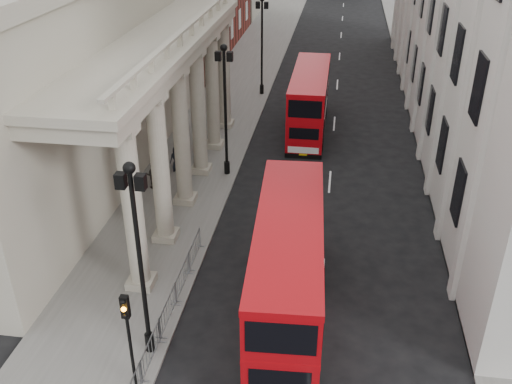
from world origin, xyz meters
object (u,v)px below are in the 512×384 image
(lamp_post_mid, at_px, (225,102))
(bus_far, at_px, (309,100))
(pedestrian_a, at_px, (165,199))
(lamp_post_north, at_px, (262,39))
(pedestrian_c, at_px, (176,159))
(lamp_post_south, at_px, (139,250))
(bus_near, at_px, (288,268))
(traffic_light, at_px, (128,327))
(pedestrian_b, at_px, (153,175))

(lamp_post_mid, height_order, bus_far, lamp_post_mid)
(bus_far, bearing_deg, pedestrian_a, -117.81)
(lamp_post_north, relative_size, bus_far, 0.79)
(lamp_post_mid, xyz_separation_m, pedestrian_c, (-3.29, -0.11, -3.95))
(lamp_post_south, bearing_deg, pedestrian_a, 103.18)
(lamp_post_south, bearing_deg, bus_far, 79.19)
(lamp_post_mid, height_order, pedestrian_a, lamp_post_mid)
(pedestrian_c, bearing_deg, pedestrian_a, -80.43)
(bus_near, xyz_separation_m, pedestrian_c, (-8.47, 12.90, -1.55))
(bus_near, bearing_deg, pedestrian_a, 131.73)
(pedestrian_c, bearing_deg, traffic_light, -78.29)
(lamp_post_south, height_order, bus_near, lamp_post_south)
(lamp_post_mid, relative_size, pedestrian_c, 4.96)
(pedestrian_a, xyz_separation_m, pedestrian_c, (-0.78, 5.14, 0.05))
(bus_near, distance_m, pedestrian_c, 15.51)
(lamp_post_north, bearing_deg, traffic_light, -89.83)
(bus_far, bearing_deg, lamp_post_mid, -119.11)
(pedestrian_a, bearing_deg, lamp_post_south, -67.58)
(bus_far, relative_size, pedestrian_b, 6.13)
(bus_near, relative_size, pedestrian_a, 7.12)
(lamp_post_mid, bearing_deg, bus_near, -68.30)
(bus_near, distance_m, pedestrian_b, 14.00)
(lamp_post_south, xyz_separation_m, lamp_post_mid, (0.00, 16.00, 0.00))
(traffic_light, distance_m, pedestrian_a, 13.22)
(pedestrian_b, bearing_deg, lamp_post_north, -111.46)
(bus_near, relative_size, pedestrian_c, 6.71)
(lamp_post_south, xyz_separation_m, bus_far, (4.65, 24.37, -2.53))
(lamp_post_south, height_order, lamp_post_north, same)
(lamp_post_north, xyz_separation_m, pedestrian_c, (-3.29, -16.11, -3.95))
(pedestrian_b, bearing_deg, bus_near, 122.47)
(lamp_post_south, distance_m, pedestrian_a, 11.75)
(lamp_post_north, distance_m, pedestrian_a, 21.77)
(pedestrian_a, bearing_deg, lamp_post_north, 92.49)
(traffic_light, bearing_deg, pedestrian_a, 101.58)
(traffic_light, bearing_deg, bus_far, 80.21)
(bus_near, xyz_separation_m, bus_far, (-0.52, 21.38, -0.13))
(traffic_light, distance_m, pedestrian_c, 18.35)
(pedestrian_a, bearing_deg, lamp_post_mid, 73.61)
(pedestrian_a, height_order, pedestrian_c, pedestrian_c)
(lamp_post_north, height_order, pedestrian_c, lamp_post_north)
(lamp_post_south, xyz_separation_m, pedestrian_b, (-4.07, 13.40, -3.93))
(lamp_post_north, relative_size, pedestrian_b, 4.84)
(bus_near, bearing_deg, pedestrian_c, 120.26)
(traffic_light, height_order, pedestrian_b, traffic_light)
(bus_far, xyz_separation_m, pedestrian_c, (-7.95, -8.48, -1.42))
(pedestrian_a, bearing_deg, pedestrian_c, 107.83)
(lamp_post_south, height_order, bus_far, lamp_post_south)
(lamp_post_north, bearing_deg, lamp_post_south, -90.00)
(lamp_post_north, xyz_separation_m, bus_far, (4.65, -7.63, -2.53))
(pedestrian_c, bearing_deg, lamp_post_south, -77.31)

